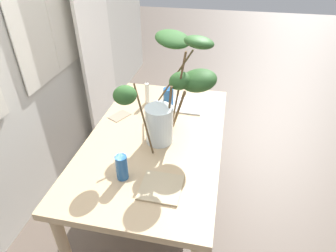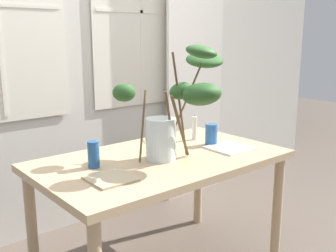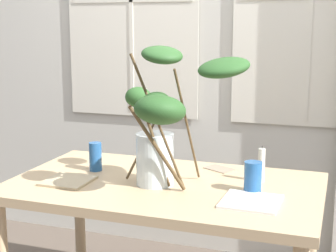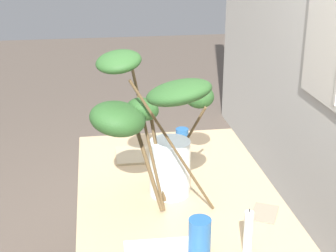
{
  "view_description": "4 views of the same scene",
  "coord_description": "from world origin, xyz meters",
  "px_view_note": "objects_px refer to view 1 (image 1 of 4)",
  "views": [
    {
      "loc": [
        -1.43,
        -0.38,
        1.82
      ],
      "look_at": [
        -0.06,
        -0.09,
        0.87
      ],
      "focal_mm": 31.0,
      "sensor_mm": 36.0,
      "label": 1
    },
    {
      "loc": [
        -1.37,
        -1.69,
        1.4
      ],
      "look_at": [
        -0.02,
        -0.08,
        0.93
      ],
      "focal_mm": 42.65,
      "sensor_mm": 36.0,
      "label": 2
    },
    {
      "loc": [
        0.75,
        -2.11,
        1.44
      ],
      "look_at": [
        0.02,
        -0.01,
        1.0
      ],
      "focal_mm": 54.79,
      "sensor_mm": 36.0,
      "label": 3
    },
    {
      "loc": [
        1.81,
        -0.32,
        1.76
      ],
      "look_at": [
        -0.11,
        -0.03,
        1.0
      ],
      "focal_mm": 54.14,
      "sensor_mm": 36.0,
      "label": 4
    }
  ],
  "objects_px": {
    "drinking_glass_blue_right": "(168,97)",
    "plate_square_left": "(161,187)",
    "plate_square_right": "(187,105)",
    "drinking_glass_blue_left": "(122,167)",
    "dining_table": "(156,147)",
    "vase_with_branches": "(172,91)",
    "pillar_candle": "(147,93)"
  },
  "relations": [
    {
      "from": "drinking_glass_blue_right",
      "to": "plate_square_left",
      "type": "distance_m",
      "value": 0.84
    },
    {
      "from": "drinking_glass_blue_right",
      "to": "plate_square_right",
      "type": "height_order",
      "value": "drinking_glass_blue_right"
    },
    {
      "from": "drinking_glass_blue_left",
      "to": "drinking_glass_blue_right",
      "type": "height_order",
      "value": "drinking_glass_blue_left"
    },
    {
      "from": "dining_table",
      "to": "vase_with_branches",
      "type": "height_order",
      "value": "vase_with_branches"
    },
    {
      "from": "drinking_glass_blue_right",
      "to": "pillar_candle",
      "type": "xyz_separation_m",
      "value": [
        0.01,
        0.16,
        0.01
      ]
    },
    {
      "from": "drinking_glass_blue_left",
      "to": "pillar_candle",
      "type": "xyz_separation_m",
      "value": [
        0.8,
        0.08,
        0.01
      ]
    },
    {
      "from": "vase_with_branches",
      "to": "drinking_glass_blue_right",
      "type": "relative_size",
      "value": 4.86
    },
    {
      "from": "vase_with_branches",
      "to": "drinking_glass_blue_left",
      "type": "distance_m",
      "value": 0.52
    },
    {
      "from": "drinking_glass_blue_right",
      "to": "pillar_candle",
      "type": "relative_size",
      "value": 0.8
    },
    {
      "from": "dining_table",
      "to": "drinking_glass_blue_left",
      "type": "relative_size",
      "value": 9.96
    },
    {
      "from": "vase_with_branches",
      "to": "pillar_candle",
      "type": "distance_m",
      "value": 0.51
    },
    {
      "from": "dining_table",
      "to": "plate_square_right",
      "type": "relative_size",
      "value": 6.1
    },
    {
      "from": "vase_with_branches",
      "to": "plate_square_left",
      "type": "bearing_deg",
      "value": -175.74
    },
    {
      "from": "dining_table",
      "to": "vase_with_branches",
      "type": "bearing_deg",
      "value": -67.34
    },
    {
      "from": "drinking_glass_blue_right",
      "to": "plate_square_right",
      "type": "distance_m",
      "value": 0.15
    },
    {
      "from": "vase_with_branches",
      "to": "pillar_candle",
      "type": "xyz_separation_m",
      "value": [
        0.37,
        0.26,
        -0.23
      ]
    },
    {
      "from": "drinking_glass_blue_left",
      "to": "pillar_candle",
      "type": "relative_size",
      "value": 0.84
    },
    {
      "from": "dining_table",
      "to": "drinking_glass_blue_left",
      "type": "bearing_deg",
      "value": 168.29
    },
    {
      "from": "drinking_glass_blue_right",
      "to": "plate_square_right",
      "type": "relative_size",
      "value": 0.58
    },
    {
      "from": "plate_square_right",
      "to": "pillar_candle",
      "type": "height_order",
      "value": "pillar_candle"
    },
    {
      "from": "dining_table",
      "to": "plate_square_left",
      "type": "bearing_deg",
      "value": -162.54
    },
    {
      "from": "drinking_glass_blue_left",
      "to": "drinking_glass_blue_right",
      "type": "bearing_deg",
      "value": -5.82
    },
    {
      "from": "pillar_candle",
      "to": "drinking_glass_blue_right",
      "type": "bearing_deg",
      "value": -93.8
    },
    {
      "from": "plate_square_left",
      "to": "pillar_candle",
      "type": "bearing_deg",
      "value": 19.51
    },
    {
      "from": "plate_square_left",
      "to": "plate_square_right",
      "type": "height_order",
      "value": "same"
    },
    {
      "from": "drinking_glass_blue_right",
      "to": "plate_square_left",
      "type": "height_order",
      "value": "drinking_glass_blue_right"
    },
    {
      "from": "drinking_glass_blue_left",
      "to": "plate_square_right",
      "type": "distance_m",
      "value": 0.84
    },
    {
      "from": "drinking_glass_blue_right",
      "to": "plate_square_left",
      "type": "relative_size",
      "value": 0.65
    },
    {
      "from": "dining_table",
      "to": "plate_square_right",
      "type": "height_order",
      "value": "plate_square_right"
    },
    {
      "from": "dining_table",
      "to": "plate_square_right",
      "type": "xyz_separation_m",
      "value": [
        0.42,
        -0.14,
        0.09
      ]
    },
    {
      "from": "drinking_glass_blue_left",
      "to": "pillar_candle",
      "type": "distance_m",
      "value": 0.81
    },
    {
      "from": "dining_table",
      "to": "drinking_glass_blue_right",
      "type": "height_order",
      "value": "drinking_glass_blue_right"
    }
  ]
}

